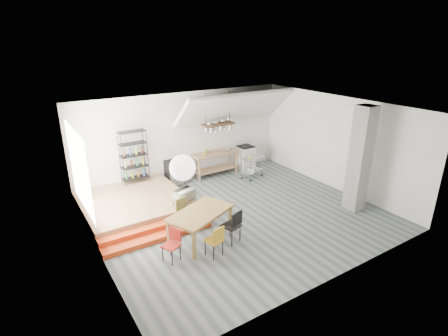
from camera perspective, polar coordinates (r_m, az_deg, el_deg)
floor at (r=10.51m, az=2.40°, el=-7.73°), size 8.00×8.00×0.00m
wall_back at (r=12.74m, az=-6.53°, el=5.07°), size 8.00×0.04×3.20m
wall_left at (r=8.39m, az=-20.56°, el=-4.61°), size 0.04×7.00×3.20m
wall_right at (r=12.48m, az=17.82°, el=3.87°), size 0.04×7.00×3.20m
ceiling at (r=9.42m, az=2.69°, el=9.66°), size 8.00×7.00×0.02m
slope_ceiling at (r=12.89m, az=1.79°, el=9.72°), size 4.40×1.44×1.32m
window_pane at (r=9.70m, az=-22.59°, el=-0.22°), size 0.02×2.50×2.20m
platform at (r=11.06m, az=-14.45°, el=-5.73°), size 3.00×3.00×0.40m
step_lower at (r=9.50m, az=-10.51°, el=-10.98°), size 3.00×0.35×0.13m
step_upper at (r=9.75m, az=-11.33°, el=-9.71°), size 3.00×0.35×0.27m
concrete_column at (r=11.08m, az=21.31°, el=1.36°), size 0.50×0.50×3.20m
kitchen_counter at (r=13.23m, az=-1.42°, el=1.37°), size 1.80×0.60×0.91m
stove at (r=14.02m, az=3.48°, el=1.83°), size 0.60×0.60×1.18m
pot_rack at (r=12.68m, az=-0.83°, el=6.88°), size 1.20×0.50×1.43m
wire_shelving at (r=11.85m, az=-14.53°, el=1.94°), size 0.88×0.38×1.80m
microwave_shelf at (r=10.21m, az=-6.48°, el=-5.30°), size 0.60×0.40×0.16m
paper_lantern at (r=7.99m, az=-6.79°, el=0.04°), size 0.60×0.60×0.60m
dining_table at (r=9.02m, az=-3.87°, el=-7.65°), size 1.95×1.55×0.81m
chair_mustard at (r=8.47m, az=-1.36°, el=-11.50°), size 0.44×0.44×0.81m
chair_black at (r=8.97m, az=1.54°, el=-9.12°), size 0.51×0.51×0.90m
chair_olive at (r=9.70m, az=-6.60°, el=-6.97°), size 0.50×0.50×0.87m
chair_red at (r=8.46m, az=-8.38°, el=-11.86°), size 0.48×0.48×0.80m
rolling_cart at (r=13.08m, az=4.65°, el=0.62°), size 0.91×0.67×0.81m
mini_fridge at (r=12.60m, az=-8.23°, el=-0.75°), size 0.52×0.52×0.88m
microwave at (r=10.14m, az=-6.52°, el=-4.41°), size 0.67×0.55×0.32m
bowl at (r=13.31m, az=0.23°, el=2.90°), size 0.27×0.27×0.05m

